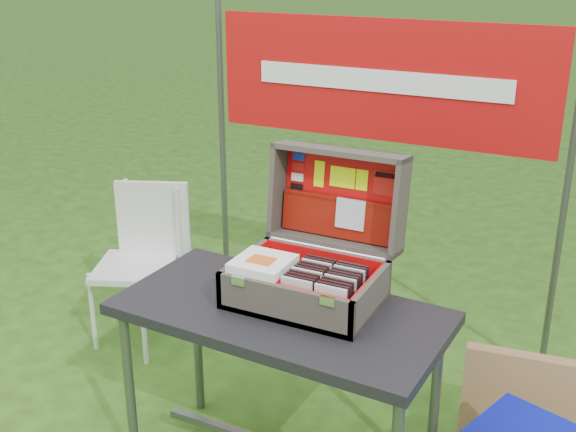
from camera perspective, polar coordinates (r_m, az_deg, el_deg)
The scene contains 80 objects.
table at distance 2.68m, azimuth -0.56°, elevation -13.96°, with size 1.13×0.57×0.71m, color #252529, non-canonical shape.
table_top at distance 2.51m, azimuth -0.59°, elevation -7.68°, with size 1.13×0.57×0.04m, color #252529.
table_leg_fl at distance 2.78m, azimuth -12.36°, elevation -13.67°, with size 0.04×0.04×0.67m, color #59595B.
table_leg_bl at distance 3.07m, azimuth -7.17°, elevation -9.64°, with size 0.04×0.04×0.67m, color #59595B.
table_leg_br at distance 2.72m, azimuth 11.50°, elevation -14.36°, with size 0.04×0.04×0.67m, color #59595B.
suitcase at distance 2.49m, azimuth 2.00°, elevation -1.31°, with size 0.50×0.52×0.48m, color #534A40, non-canonical shape.
suitcase_base_bottom at distance 2.53m, azimuth 1.36°, elevation -6.61°, with size 0.50×0.36×0.02m, color #534A40.
suitcase_base_wall_front at distance 2.37m, azimuth -0.39°, elevation -7.06°, with size 0.50×0.02×0.13m, color #534A40.
suitcase_base_wall_back at distance 2.65m, azimuth 2.94°, elevation -3.99°, with size 0.50×0.02×0.13m, color #534A40.
suitcase_base_wall_left at distance 2.61m, azimuth -3.43°, elevation -4.39°, with size 0.02×0.36×0.13m, color #534A40.
suitcase_base_wall_right at distance 2.43m, azimuth 6.56°, elevation -6.54°, with size 0.02×0.36×0.13m, color #534A40.
suitcase_liner_floor at distance 2.53m, azimuth 1.37°, elevation -6.35°, with size 0.46×0.32×0.01m, color #E8000A.
suitcase_latch_left at distance 2.41m, azimuth -3.93°, elevation -5.14°, with size 0.05×0.01×0.03m, color silver.
suitcase_latch_right at distance 2.28m, azimuth 3.14°, elevation -6.73°, with size 0.05×0.01×0.03m, color silver.
suitcase_hinge at distance 2.63m, azimuth 3.06°, elevation -2.58°, with size 0.02×0.02×0.45m, color silver.
suitcase_lid_back at distance 2.70m, azimuth 4.37°, elevation 1.68°, with size 0.50×0.36×0.02m, color #534A40.
suitcase_lid_rim_far at distance 2.61m, azimuth 4.18°, elevation 5.09°, with size 0.50×0.02×0.13m, color #534A40.
suitcase_lid_rim_near at distance 2.68m, azimuth 3.64°, elevation -2.05°, with size 0.50×0.02×0.13m, color #534A40.
suitcase_lid_rim_left at distance 2.74m, azimuth -0.74°, elevation 2.22°, with size 0.02×0.36×0.13m, color #534A40.
suitcase_lid_rim_right at distance 2.57m, azimuth 8.87°, elevation 0.67°, with size 0.02×0.36×0.13m, color #534A40.
suitcase_lid_liner at distance 2.68m, azimuth 4.27°, elevation 1.64°, with size 0.46×0.31×0.01m, color #E8000A.
suitcase_liner_wall_front at distance 2.38m, azimuth -0.24°, elevation -6.72°, with size 0.46×0.01×0.11m, color #E8000A.
suitcase_liner_wall_back at distance 2.63m, azimuth 2.83°, elevation -3.90°, with size 0.46×0.01×0.11m, color #E8000A.
suitcase_liner_wall_left at distance 2.60m, azimuth -3.19°, elevation -4.25°, with size 0.01×0.32×0.11m, color #E8000A.
suitcase_liner_wall_right at distance 2.43m, azimuth 6.28°, elevation -6.27°, with size 0.01×0.32×0.11m, color #E8000A.
suitcase_lid_pocket at distance 2.69m, azimuth 3.98°, elevation -0.15°, with size 0.44×0.14×0.03m, color maroon.
suitcase_pocket_edge at distance 2.66m, azimuth 4.05°, elevation 1.31°, with size 0.43×0.02×0.02m, color maroon.
suitcase_pocket_cd at distance 2.64m, azimuth 4.95°, elevation 0.15°, with size 0.11×0.11×0.01m, color silver.
lid_sticker_cc_a at distance 2.73m, azimuth 0.85°, elevation 4.73°, with size 0.05×0.03×0.00m, color #1933B2.
lid_sticker_cc_b at distance 2.73m, azimuth 0.79°, elevation 3.91°, with size 0.05×0.03×0.00m, color red.
lid_sticker_cc_c at distance 2.74m, azimuth 0.74°, elevation 3.09°, with size 0.05×0.03×0.00m, color white.
lid_sticker_cc_d at distance 2.75m, azimuth 0.69°, elevation 2.27°, with size 0.05×0.03×0.00m, color black.
lid_card_neon_tall at distance 2.70m, azimuth 2.49°, elevation 3.35°, with size 0.04×0.10×0.00m, color #CEF305.
lid_card_neon_main at distance 2.66m, azimuth 4.33°, elevation 3.07°, with size 0.10×0.08×0.00m, color #CEF305.
lid_card_neon_small at distance 2.64m, azimuth 5.86°, elevation 2.84°, with size 0.04×0.08×0.00m, color #CEF305.
lid_sticker_band at distance 2.61m, azimuth 7.70°, elevation 2.56°, with size 0.09×0.09×0.00m, color red.
lid_sticker_band_bar at distance 2.60m, azimuth 7.76°, elevation 3.20°, with size 0.08×0.02×0.00m, color black.
cd_left_0 at distance 2.38m, azimuth 0.67°, elevation -6.40°, with size 0.11×0.01×0.13m, color silver.
cd_left_1 at distance 2.39m, azimuth 0.88°, elevation -6.21°, with size 0.11×0.01×0.13m, color black.
cd_left_2 at distance 2.41m, azimuth 1.09°, elevation -6.01°, with size 0.11×0.01×0.13m, color black.
cd_left_3 at distance 2.42m, azimuth 1.29°, elevation -5.83°, with size 0.11×0.01×0.13m, color black.
cd_left_4 at distance 2.44m, azimuth 1.49°, elevation -5.64°, with size 0.11×0.01×0.13m, color silver.
cd_left_5 at distance 2.46m, azimuth 1.68°, elevation -5.46°, with size 0.11×0.01×0.13m, color black.
cd_left_6 at distance 2.47m, azimuth 1.88°, elevation -5.28°, with size 0.11×0.01×0.13m, color black.
cd_left_7 at distance 2.49m, azimuth 2.07°, elevation -5.10°, with size 0.11×0.01×0.13m, color black.
cd_left_8 at distance 2.50m, azimuth 2.26°, elevation -4.92°, with size 0.11×0.01×0.13m, color silver.
cd_left_9 at distance 2.52m, azimuth 2.44°, elevation -4.75°, with size 0.11×0.01×0.13m, color black.
cd_left_10 at distance 2.54m, azimuth 2.63°, elevation -4.58°, with size 0.11×0.01×0.13m, color black.
cd_right_0 at distance 2.33m, azimuth 3.37°, elevation -6.99°, with size 0.11×0.01×0.13m, color silver.
cd_right_1 at distance 2.35m, azimuth 3.56°, elevation -6.79°, with size 0.11×0.01×0.13m, color black.
cd_right_2 at distance 2.36m, azimuth 3.75°, elevation -6.59°, with size 0.11×0.01×0.13m, color black.
cd_right_3 at distance 2.38m, azimuth 3.93°, elevation -6.40°, with size 0.11×0.01×0.13m, color black.
cd_right_4 at distance 2.40m, azimuth 4.12°, elevation -6.20°, with size 0.11×0.01×0.13m, color silver.
cd_right_5 at distance 2.41m, azimuth 4.30°, elevation -6.01°, with size 0.11×0.01×0.13m, color black.
cd_right_6 at distance 2.43m, azimuth 4.48°, elevation -5.82°, with size 0.11×0.01×0.13m, color black.
cd_right_7 at distance 2.45m, azimuth 4.65°, elevation -5.64°, with size 0.11×0.01×0.13m, color black.
cd_right_8 at distance 2.46m, azimuth 4.83°, elevation -5.45°, with size 0.11×0.01×0.13m, color silver.
cd_right_9 at distance 2.48m, azimuth 5.00°, elevation -5.27°, with size 0.11×0.01×0.13m, color black.
cd_right_10 at distance 2.50m, azimuth 5.17°, elevation -5.09°, with size 0.11×0.01×0.13m, color black.
songbook_0 at distance 2.48m, azimuth -2.00°, elevation -4.02°, with size 0.19×0.19×0.01m, color white.
songbook_1 at distance 2.47m, azimuth -2.00°, elevation -3.91°, with size 0.19×0.19×0.01m, color white.
songbook_2 at distance 2.47m, azimuth -2.01°, elevation -3.81°, with size 0.19×0.19×0.01m, color white.
songbook_3 at distance 2.47m, azimuth -2.01°, elevation -3.70°, with size 0.19×0.19×0.01m, color white.
songbook_4 at distance 2.47m, azimuth -2.01°, elevation -3.60°, with size 0.19×0.19×0.01m, color white.
songbook_5 at distance 2.47m, azimuth -2.01°, elevation -3.49°, with size 0.19×0.19×0.01m, color white.
songbook_graphic at distance 2.46m, azimuth -2.12°, elevation -3.49°, with size 0.09×0.07×0.00m, color #D85919.
chair at distance 3.59m, azimuth -12.02°, elevation -4.16°, with size 0.36×0.40×0.79m, color silver, non-canonical shape.
chair_seat at distance 3.58m, azimuth -12.03°, elevation -4.03°, with size 0.36×0.36×0.03m, color silver.
chair_backrest at distance 3.63m, azimuth -10.61°, elevation -0.18°, with size 0.36×0.03×0.38m, color silver.
chair_leg_fl at distance 3.66m, azimuth -15.19°, elevation -7.31°, with size 0.02×0.02×0.41m, color silver.
chair_leg_fr at distance 3.48m, azimuth -11.33°, elevation -8.50°, with size 0.02×0.02×0.41m, color silver.
chair_leg_bl at distance 3.86m, azimuth -12.21°, elevation -5.47°, with size 0.02×0.02×0.41m, color silver.
chair_leg_br at distance 3.70m, azimuth -8.44°, elevation -6.48°, with size 0.02×0.02×0.41m, color silver.
chair_upright_left at distance 3.72m, azimuth -12.49°, elevation 0.07°, with size 0.02×0.02×0.38m, color silver.
chair_upright_right at distance 3.55m, azimuth -8.61°, elevation -0.71°, with size 0.02×0.02×0.38m, color silver.
cardboard_box at distance 2.96m, azimuth 17.80°, elevation -14.38°, with size 0.43×0.07×0.45m, color #A37D54.
banner_post_left at distance 3.81m, azimuth -5.17°, elevation 4.96°, with size 0.03×0.03×1.70m, color #59595B.
banner_post_right at distance 3.29m, azimuth 21.03°, elevation 1.04°, with size 0.03×0.03×1.70m, color #59595B.
banner at distance 3.34m, azimuth 7.26°, elevation 10.57°, with size 1.60×0.01×0.55m, color #AD0C0D.
banner_text at distance 3.32m, azimuth 7.18°, elevation 10.54°, with size 1.20×0.00×0.10m, color white.
Camera 1 is at (1.09, -2.01, 1.88)m, focal length 45.00 mm.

